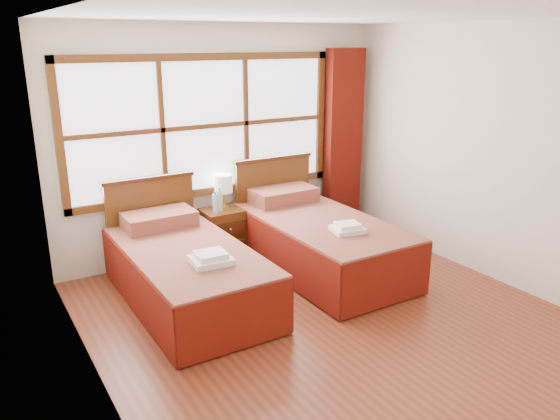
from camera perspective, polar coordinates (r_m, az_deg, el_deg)
floor at (r=4.94m, az=6.39°, el=-12.02°), size 4.50×4.50×0.00m
ceiling at (r=4.31m, az=7.61°, el=19.70°), size 4.50×4.50×0.00m
wall_back at (r=6.33m, az=-5.79°, el=7.14°), size 4.00×0.00×4.00m
wall_left at (r=3.61m, az=-18.90°, el=-1.55°), size 0.00×4.50×4.50m
wall_right at (r=5.88m, az=22.56°, el=5.11°), size 0.00×4.50×4.50m
window at (r=6.16m, az=-7.80°, el=8.67°), size 3.16×0.06×1.56m
curtain at (r=7.07m, az=6.60°, el=7.11°), size 0.50×0.16×2.30m
bed_left at (r=5.31m, az=-9.85°, el=-6.18°), size 1.06×2.08×1.03m
bed_right at (r=5.98m, az=3.91°, el=-3.06°), size 1.11×2.15×1.08m
nightstand at (r=6.29m, az=-6.04°, el=-2.49°), size 0.43×0.43×0.58m
towels_left at (r=4.80m, az=-7.22°, el=-5.04°), size 0.36×0.32×0.10m
towels_right at (r=5.49m, az=7.08°, el=-1.88°), size 0.36×0.33×0.09m
lamp at (r=6.18m, az=-5.93°, el=2.65°), size 0.20×0.20×0.39m
bottle_near at (r=6.07m, az=-6.77°, el=0.72°), size 0.06×0.06×0.24m
bottle_far at (r=6.15m, az=-6.29°, el=1.03°), size 0.07×0.07×0.26m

